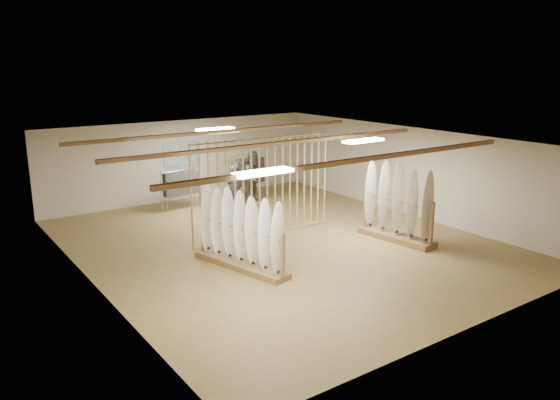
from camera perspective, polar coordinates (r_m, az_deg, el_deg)
floor at (r=14.84m, az=0.00°, el=-4.49°), size 12.00×12.00×0.00m
ceiling at (r=14.19m, az=0.00°, el=6.27°), size 12.00×12.00×0.00m
wall_back at (r=19.56m, az=-10.18°, el=4.13°), size 12.00×0.00×12.00m
wall_front at (r=10.34m, az=19.59°, el=-5.67°), size 12.00×0.00×12.00m
wall_left at (r=12.37m, az=-19.33°, el=-2.40°), size 0.00×12.00×12.00m
wall_right at (r=17.74m, az=13.35°, el=2.93°), size 0.00×12.00×12.00m
ceiling_slats at (r=14.20m, az=0.00°, el=5.95°), size 9.50×6.12×0.10m
light_panels at (r=14.20m, az=0.00°, el=6.03°), size 1.20×0.35×0.06m
bamboo_partition at (r=15.09m, az=-1.75°, el=1.35°), size 4.45×0.05×2.78m
poster at (r=19.51m, az=-10.19°, el=4.70°), size 1.40×0.03×0.90m
rack_left at (r=12.92m, az=-4.15°, el=-4.33°), size 1.15×2.80×1.92m
rack_right at (r=15.20m, az=12.13°, el=-1.47°), size 0.86×2.32×2.16m
clothing_rack_a at (r=18.25m, az=-10.33°, el=1.72°), size 1.26×0.44×1.35m
clothing_rack_b at (r=19.23m, az=-3.36°, el=2.97°), size 1.41×0.70×1.55m
shopper_a at (r=17.93m, az=-4.85°, el=1.61°), size 0.70×0.55×1.71m
shopper_b at (r=18.86m, az=-2.73°, el=2.78°), size 1.00×0.79×2.04m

